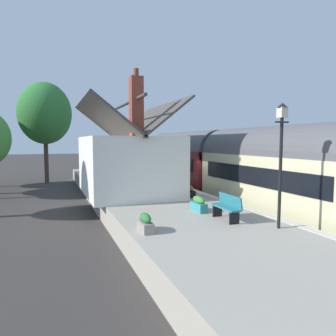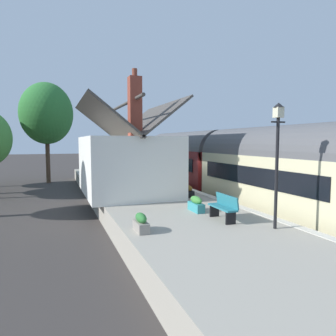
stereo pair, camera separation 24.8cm
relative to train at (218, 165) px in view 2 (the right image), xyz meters
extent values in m
plane|color=#383330|center=(-1.00, 0.90, -2.22)|extent=(160.00, 160.00, 0.00)
cube|color=#A39B8C|center=(-1.00, 4.66, -1.76)|extent=(32.00, 5.51, 0.91)
cube|color=beige|center=(-1.00, 2.08, -1.30)|extent=(32.00, 0.36, 0.02)
cube|color=gray|center=(-1.00, -0.72, -2.15)|extent=(52.00, 0.08, 0.14)
cube|color=gray|center=(-1.00, 0.72, -2.15)|extent=(52.00, 0.08, 0.14)
cube|color=black|center=(4.99, 0.00, -1.87)|extent=(9.13, 2.29, 0.70)
cube|color=maroon|center=(4.99, 0.00, -0.37)|extent=(9.93, 2.70, 2.30)
cylinder|color=#515154|center=(4.99, 0.00, 0.78)|extent=(9.93, 2.65, 2.65)
cube|color=black|center=(4.99, 1.36, -0.08)|extent=(8.44, 0.03, 0.80)
cylinder|color=black|center=(7.97, 0.00, -1.87)|extent=(0.70, 2.16, 0.70)
cylinder|color=black|center=(2.01, 0.00, -1.87)|extent=(0.70, 2.16, 0.70)
cube|color=black|center=(9.97, 0.00, 0.03)|extent=(0.04, 2.16, 0.90)
cylinder|color=#F2EDCC|center=(9.99, 0.00, -0.94)|extent=(0.06, 0.24, 0.24)
cube|color=red|center=(10.03, 0.00, -1.40)|extent=(0.16, 2.56, 0.24)
cube|color=black|center=(-5.22, 0.00, -1.87)|extent=(8.74, 2.29, 0.70)
cube|color=beige|center=(-5.22, 0.00, -0.37)|extent=(9.50, 2.70, 2.30)
cylinder|color=#515154|center=(-5.22, 0.00, 0.78)|extent=(9.50, 2.65, 2.65)
cube|color=black|center=(-5.22, 1.36, -0.08)|extent=(8.07, 0.03, 0.80)
cylinder|color=black|center=(-2.37, 0.00, -1.87)|extent=(0.70, 2.16, 0.70)
cylinder|color=black|center=(-8.07, 0.00, -1.87)|extent=(0.70, 2.16, 0.70)
cube|color=white|center=(-0.42, 5.73, 0.17)|extent=(6.22, 4.33, 2.95)
cube|color=#47423D|center=(-0.42, 4.65, 2.50)|extent=(6.72, 2.42, 1.94)
cube|color=#47423D|center=(-0.42, 6.81, 2.50)|extent=(6.72, 2.42, 1.94)
cylinder|color=#47423D|center=(-0.42, 5.73, 3.35)|extent=(6.72, 0.16, 0.16)
cube|color=brown|center=(-2.31, 5.73, 2.99)|extent=(0.56, 0.56, 2.71)
cylinder|color=brown|center=(-2.31, 5.73, 4.53)|extent=(0.24, 0.24, 0.36)
cube|color=teal|center=(-0.32, 3.55, -0.26)|extent=(0.90, 0.06, 2.10)
cube|color=teal|center=(-1.72, 3.55, 0.39)|extent=(0.80, 0.05, 1.10)
cube|color=teal|center=(1.08, 3.55, 0.39)|extent=(0.80, 0.05, 1.10)
cube|color=#26727F|center=(8.40, 4.17, -0.86)|extent=(1.40, 0.42, 0.06)
cube|color=#26727F|center=(8.40, 4.00, -0.63)|extent=(1.40, 0.12, 0.40)
cube|color=black|center=(7.84, 4.18, -1.09)|extent=(0.06, 0.36, 0.44)
cube|color=black|center=(8.96, 4.17, -1.09)|extent=(0.06, 0.36, 0.44)
cube|color=#26727F|center=(-7.17, 3.92, -0.86)|extent=(1.41, 0.42, 0.06)
cube|color=#26727F|center=(-7.17, 3.74, -0.63)|extent=(1.40, 0.12, 0.40)
cube|color=black|center=(-7.73, 3.93, -1.09)|extent=(0.06, 0.36, 0.44)
cube|color=black|center=(-6.61, 3.91, -1.09)|extent=(0.06, 0.36, 0.44)
cube|color=#26727F|center=(6.16, 3.95, -0.86)|extent=(1.41, 0.42, 0.06)
cube|color=#26727F|center=(6.16, 3.77, -0.63)|extent=(1.40, 0.13, 0.40)
cube|color=black|center=(5.60, 3.94, -1.09)|extent=(0.07, 0.36, 0.44)
cube|color=black|center=(6.72, 3.96, -1.09)|extent=(0.07, 0.36, 0.44)
cube|color=gray|center=(-7.47, 6.90, -1.16)|extent=(0.82, 0.32, 0.30)
ellipsoid|color=#2D7233|center=(-7.47, 6.90, -0.89)|extent=(0.74, 0.29, 0.29)
cube|color=teal|center=(-5.62, 4.17, -1.14)|extent=(0.92, 0.32, 0.34)
ellipsoid|color=#3D8438|center=(-5.62, 4.17, -0.85)|extent=(0.83, 0.29, 0.29)
cylinder|color=gray|center=(8.96, 6.55, -1.13)|extent=(0.39, 0.39, 0.36)
ellipsoid|color=#4C8C2D|center=(8.96, 6.55, -0.79)|extent=(0.46, 0.46, 0.50)
cone|color=#B2374A|center=(8.96, 6.55, -0.63)|extent=(0.10, 0.10, 0.18)
cube|color=black|center=(0.68, 3.04, -1.15)|extent=(0.71, 0.32, 0.32)
ellipsoid|color=#3D8438|center=(0.68, 3.04, -0.87)|extent=(0.64, 0.29, 0.29)
cube|color=black|center=(-2.58, 3.15, -1.15)|extent=(0.81, 0.32, 0.31)
ellipsoid|color=olive|center=(-2.58, 3.15, -0.88)|extent=(0.73, 0.29, 0.29)
cylinder|color=black|center=(-8.63, 2.89, 0.42)|extent=(0.10, 0.10, 3.45)
cylinder|color=black|center=(-8.63, 2.89, 1.99)|extent=(0.05, 0.50, 0.05)
cube|color=beige|center=(-8.63, 2.89, 2.28)|extent=(0.24, 0.24, 0.32)
cone|color=black|center=(-8.63, 2.89, 2.50)|extent=(0.32, 0.32, 0.14)
cylinder|color=#4C3828|center=(12.57, 9.76, -0.13)|extent=(0.36, 0.36, 4.18)
ellipsoid|color=#2D7233|center=(12.57, 9.76, 3.80)|extent=(5.15, 4.45, 5.26)
camera|label=1|loc=(-16.25, 9.56, 1.41)|focal=33.09mm
camera|label=2|loc=(-16.34, 9.32, 1.41)|focal=33.09mm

